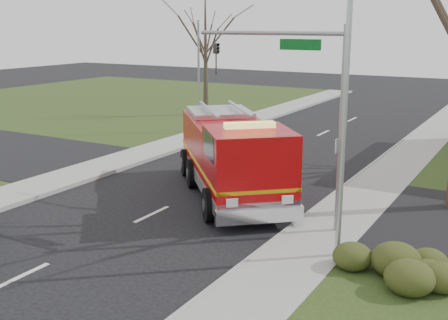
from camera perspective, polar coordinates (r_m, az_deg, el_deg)
The scene contains 9 objects.
ground at distance 20.79m, azimuth -7.34°, elevation -5.52°, with size 120.00×120.00×0.00m, color black.
sidewalk_right at distance 17.92m, azimuth 8.86°, elevation -8.54°, with size 2.40×80.00×0.15m, color gray.
sidewalk_left at distance 24.87m, azimuth -18.84°, elevation -2.75°, with size 2.40×80.00×0.15m, color gray.
hedge_corner at distance 16.12m, azimuth 17.05°, elevation -9.67°, with size 2.80×2.00×0.90m, color #333C15.
bare_tree_left at distance 41.83m, azimuth -1.90°, elevation 12.01°, with size 4.50×4.50×9.00m.
traffic_signal_mast at distance 18.48m, azimuth 8.21°, elevation 7.04°, with size 5.29×0.18×6.80m.
streetlight_pole at distance 15.98m, azimuth 11.95°, elevation 5.29°, with size 1.48×0.16×8.40m.
utility_pole_far at distance 35.18m, azimuth -2.58°, elevation 8.32°, with size 0.14×0.14×7.00m, color gray.
fire_engine at distance 22.41m, azimuth 0.92°, elevation 0.22°, with size 7.90×8.45×3.49m.
Camera 1 is at (11.99, -15.56, 6.82)m, focal length 45.00 mm.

